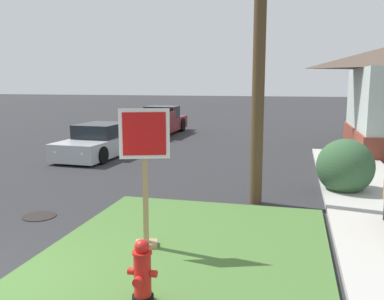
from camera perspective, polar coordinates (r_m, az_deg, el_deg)
grass_corner_patch at (r=7.28m, az=-0.22°, el=-13.17°), size 4.59×5.18×0.08m
sidewalk_strip at (r=10.72m, az=23.49°, el=-6.43°), size 2.20×14.66×0.12m
fire_hydrant at (r=5.47m, az=-6.82°, el=-16.35°), size 0.38×0.34×0.82m
stop_sign at (r=6.88m, az=-6.43°, el=-3.87°), size 0.77×0.38×2.33m
manhole_cover at (r=9.51m, az=-20.19°, el=-8.51°), size 0.70×0.70×0.02m
parked_sedan_silver at (r=16.29m, az=-12.57°, el=1.03°), size 1.98×4.26×1.25m
pickup_truck_maroon at (r=22.90m, az=-4.62°, el=3.75°), size 2.09×5.31×1.48m
shrub_by_curb at (r=11.22m, az=20.25°, el=-2.16°), size 1.42×1.42×1.41m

